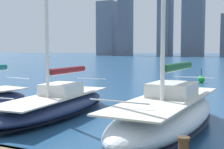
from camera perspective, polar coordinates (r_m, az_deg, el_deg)
name	(u,v)px	position (r m, az deg, el deg)	size (l,w,h in m)	color
sailboat_forest	(168,113)	(12.51, 10.21, -6.97)	(3.16, 9.44, 9.74)	silver
sailboat_maroon	(56,103)	(15.64, -10.16, -5.21)	(3.25, 9.25, 10.61)	navy
channel_buoy	(201,79)	(31.66, 15.99, -0.84)	(0.70, 0.70, 1.40)	green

